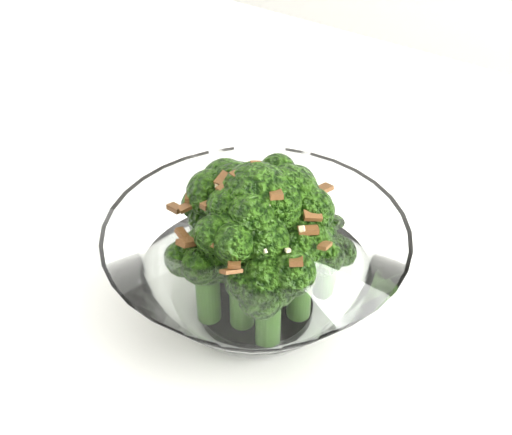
% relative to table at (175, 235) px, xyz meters
% --- Properties ---
extents(table, '(1.33, 1.01, 0.75)m').
position_rel_table_xyz_m(table, '(0.00, 0.00, 0.00)').
color(table, white).
rests_on(table, ground).
extents(broccoli_dish, '(0.21, 0.21, 0.13)m').
position_rel_table_xyz_m(broccoli_dish, '(0.15, -0.12, 0.12)').
color(broccoli_dish, white).
rests_on(broccoli_dish, table).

